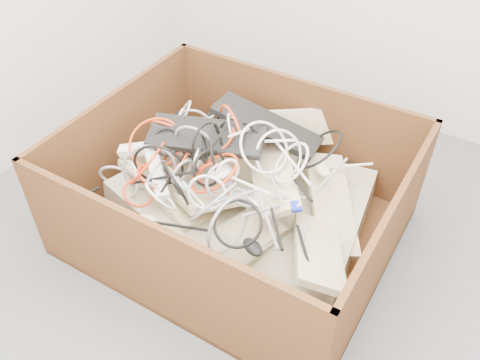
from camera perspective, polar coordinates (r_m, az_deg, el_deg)
The scene contains 8 objects.
ground at distance 2.17m, azimuth 1.73°, elevation -12.17°, with size 3.00×3.00×0.00m, color #505052.
cardboard_box at distance 2.29m, azimuth -0.68°, elevation -3.25°, with size 1.31×1.09×0.55m.
keyboard_pile at distance 2.20m, azimuth 1.41°, elevation -0.02°, with size 1.16×1.11×0.39m.
mice_scatter at distance 2.17m, azimuth -1.21°, elevation 1.70°, with size 0.85×0.88×0.20m.
power_strip_left at distance 2.28m, azimuth -10.11°, elevation 3.48°, with size 0.28×0.05×0.04m, color white.
power_strip_right at distance 2.16m, azimuth -9.26°, elevation 0.75°, with size 0.27×0.05×0.04m, color white.
vga_plug at distance 1.98m, azimuth 6.22°, elevation -2.94°, with size 0.04×0.04×0.02m, color #0B1FA8.
cable_tangle at distance 2.14m, azimuth -3.96°, elevation 2.46°, with size 1.07×0.92×0.46m.
Camera 1 is at (0.61, -1.13, 1.75)m, focal length 38.57 mm.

